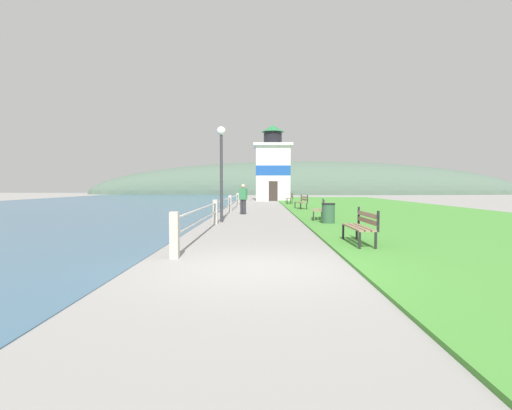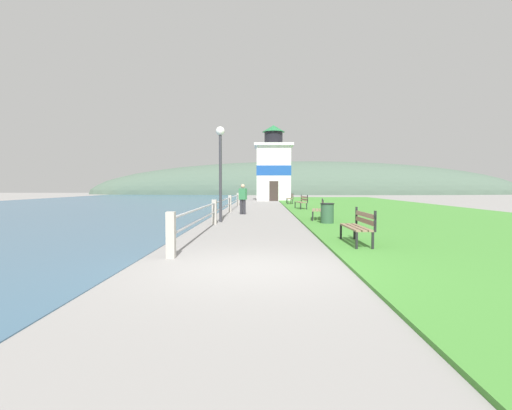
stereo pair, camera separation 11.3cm
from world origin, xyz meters
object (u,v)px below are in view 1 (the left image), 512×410
Objects in this scene: park_bench_far at (302,201)px; lamp_post at (221,156)px; park_bench_near at (362,225)px; trash_bin at (328,214)px; park_bench_by_lighthouse at (290,198)px; person_strolling at (243,198)px; park_bench_midway at (320,208)px; lighthouse at (273,168)px.

lamp_post is at bearing 57.32° from park_bench_far.
park_bench_near is 5.53m from trash_bin.
park_bench_near and park_bench_by_lighthouse have the same top height.
park_bench_near is 0.90× the size of park_bench_by_lighthouse.
park_bench_near is at bearing -57.49° from lamp_post.
person_strolling is (-3.57, -4.34, 0.33)m from park_bench_far.
park_bench_by_lighthouse is 0.50× the size of lamp_post.
park_bench_by_lighthouse is 2.35× the size of trash_bin.
park_bench_far is at bearing -82.92° from park_bench_midway.
park_bench_far is 5.64m from person_strolling.
park_bench_midway is at bearing 92.02° from trash_bin.
trash_bin is (0.09, 5.52, -0.11)m from park_bench_near.
lighthouse reaches higher than trash_bin.
park_bench_midway is at bearing 9.98° from lamp_post.
lighthouse is (-1.20, 8.48, 2.79)m from park_bench_by_lighthouse.
lighthouse is (-1.33, 31.61, 2.79)m from park_bench_near.
park_bench_midway is 24.51m from lighthouse.
park_bench_near is 23.13m from park_bench_by_lighthouse.
person_strolling is (-3.48, 11.17, 0.33)m from park_bench_near.
trash_bin is (0.06, -1.77, -0.11)m from park_bench_midway.
lamp_post reaches higher than park_bench_by_lighthouse.
park_bench_midway and park_bench_by_lighthouse have the same top height.
park_bench_near is 0.98× the size of park_bench_far.
person_strolling reaches higher than park_bench_far.
lamp_post is (-4.27, 1.03, 2.31)m from trash_bin.
park_bench_far is at bearing 64.52° from lamp_post.
park_bench_near is 1.02× the size of park_bench_midway.
park_bench_far is (0.09, 15.51, 0.00)m from park_bench_near.
park_bench_near is 15.51m from park_bench_far.
lamp_post is at bearing 17.49° from park_bench_midway.
trash_bin is (0.00, -9.99, -0.11)m from park_bench_far.
park_bench_near is 7.30m from park_bench_midway.
lighthouse is (-1.35, 24.31, 2.79)m from park_bench_midway.
lighthouse reaches higher than park_bench_by_lighthouse.
park_bench_by_lighthouse is at bearing -81.94° from park_bench_midway.
lamp_post is at bearing 166.41° from trash_bin.
park_bench_midway is 0.96× the size of park_bench_far.
park_bench_by_lighthouse is 0.25× the size of lighthouse.
trash_bin is at bearing -123.11° from person_strolling.
park_bench_midway is at bearing -86.81° from lighthouse.
trash_bin is 4.96m from lamp_post.
person_strolling reaches higher than trash_bin.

